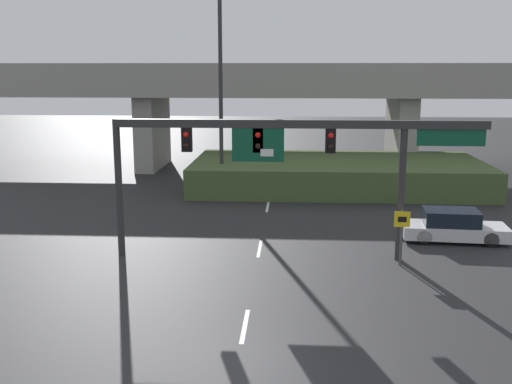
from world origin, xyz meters
name	(u,v)px	position (x,y,z in m)	size (l,w,h in m)	color
ground_plane	(238,361)	(0.00, 0.00, 0.00)	(160.00, 160.00, 0.00)	#262628
lane_markings	(264,225)	(0.00, 13.77, 0.00)	(0.14, 25.61, 0.01)	silver
signal_gantry	(285,147)	(1.04, 8.76, 4.48)	(14.50, 0.44, 5.54)	#2D2D30
speed_limit_sign	(402,230)	(5.54, 8.07, 1.44)	(0.60, 0.11, 2.20)	#4C4C4C
highway_light_pole_near	(221,79)	(-2.99, 21.52, 6.87)	(0.70, 0.36, 12.98)	#2D2D30
overpass_bridge	(275,93)	(0.00, 30.48, 5.67)	(43.90, 7.88, 7.80)	gray
grass_embankment	(337,174)	(4.17, 23.41, 0.88)	(18.11, 9.03, 1.76)	#42562D
parked_sedan_near_right	(453,226)	(8.45, 11.67, 0.64)	(4.60, 2.12, 1.39)	silver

